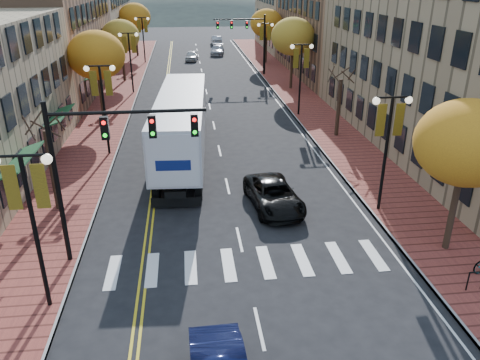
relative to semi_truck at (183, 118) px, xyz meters
name	(u,v)px	position (x,y,z in m)	size (l,w,h in m)	color
ground	(251,293)	(2.42, -15.60, -2.55)	(200.00, 200.00, 0.00)	black
sidewalk_left	(117,97)	(-6.58, 16.90, -2.48)	(4.00, 85.00, 0.15)	brown
sidewalk_right	(294,92)	(11.42, 16.90, -2.48)	(4.00, 85.00, 0.15)	brown
building_left_mid	(34,37)	(-14.58, 20.40, 2.95)	(12.00, 24.00, 11.00)	brown
building_left_far	(82,22)	(-14.58, 45.40, 2.20)	(12.00, 26.00, 9.50)	#9E8966
building_right_mid	(355,31)	(20.92, 26.40, 2.45)	(15.00, 24.00, 10.00)	brown
building_right_far	(310,13)	(20.92, 48.40, 2.95)	(15.00, 20.00, 11.00)	#9E8966
tree_left_a	(52,171)	(-6.58, -7.60, -0.30)	(0.28, 0.28, 4.20)	#382619
tree_left_b	(96,55)	(-6.58, 8.40, 2.89)	(4.48, 4.48, 7.21)	#382619
tree_left_c	(120,36)	(-6.58, 24.40, 2.50)	(4.16, 4.16, 6.69)	#382619
tree_left_d	(135,17)	(-6.58, 42.40, 3.05)	(4.61, 4.61, 7.42)	#382619
tree_right_a	(467,143)	(11.42, -13.60, 2.50)	(4.16, 4.16, 6.69)	#382619
tree_right_b	(338,108)	(11.42, 2.40, -0.30)	(0.28, 0.28, 4.20)	#382619
tree_right_c	(293,37)	(11.42, 18.40, 2.89)	(4.48, 4.48, 7.21)	#382619
tree_right_d	(266,23)	(11.42, 34.40, 2.74)	(4.35, 4.35, 7.00)	#382619
lamp_left_a	(30,204)	(-5.08, -15.60, 1.74)	(1.96, 0.36, 6.05)	black
lamp_left_b	(102,93)	(-5.08, 0.40, 1.74)	(1.96, 0.36, 6.05)	black
lamp_left_c	(130,51)	(-5.08, 18.40, 1.74)	(1.96, 0.36, 6.05)	black
lamp_left_d	(143,31)	(-5.08, 36.40, 1.74)	(1.96, 0.36, 6.05)	black
lamp_right_a	(388,132)	(9.92, -9.60, 1.74)	(1.96, 0.36, 6.05)	black
lamp_right_b	(301,66)	(9.92, 8.40, 1.74)	(1.96, 0.36, 6.05)	black
lamp_right_c	(265,39)	(9.92, 26.40, 1.74)	(1.96, 0.36, 6.05)	black
traffic_mast_near	(103,152)	(-3.06, -12.61, 2.37)	(6.10, 0.35, 7.00)	black
traffic_mast_far	(248,33)	(7.90, 26.39, 2.37)	(6.10, 0.34, 7.00)	black
semi_truck	(183,118)	(0.00, 0.00, 0.00)	(3.84, 17.60, 4.37)	black
black_suv	(274,195)	(4.58, -8.54, -1.85)	(2.33, 5.05, 1.40)	black
car_far_white	(192,56)	(1.36, 37.98, -1.87)	(1.61, 3.99, 1.36)	silver
car_far_silver	(217,50)	(5.37, 42.73, -1.84)	(1.98, 4.87, 1.41)	#9C9BA2
car_far_oncoming	(216,40)	(5.99, 53.93, -1.78)	(1.63, 4.66, 1.54)	#A1A1A8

